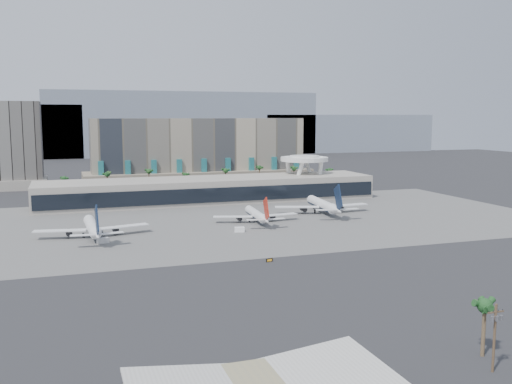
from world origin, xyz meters
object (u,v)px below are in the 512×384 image
object	(u,v)px
airliner_left	(93,227)
utility_pole	(495,332)
airliner_centre	(257,215)
service_vehicle_b	(240,230)
airliner_right	(323,205)
taxiway_sign	(269,260)
service_vehicle_a	(103,241)

from	to	relation	value
airliner_left	utility_pole	bearing A→B (deg)	-68.69
airliner_centre	service_vehicle_b	bearing A→B (deg)	-121.83
airliner_left	airliner_centre	world-z (taller)	airliner_left
airliner_right	taxiway_sign	xyz separation A→B (m)	(-51.93, -72.66, -3.41)
airliner_left	service_vehicle_b	distance (m)	53.46
taxiway_sign	airliner_centre	bearing A→B (deg)	61.20
airliner_left	airliner_right	world-z (taller)	airliner_right
utility_pole	airliner_centre	world-z (taller)	airliner_centre
utility_pole	service_vehicle_a	distance (m)	135.99
airliner_left	airliner_centre	size ratio (longest dim) A/B	1.15
airliner_left	taxiway_sign	xyz separation A→B (m)	(48.32, -53.23, -3.16)
service_vehicle_b	airliner_centre	bearing A→B (deg)	64.76
service_vehicle_a	service_vehicle_b	world-z (taller)	service_vehicle_a
service_vehicle_b	airliner_left	bearing A→B (deg)	-177.30
utility_pole	airliner_left	xyz separation A→B (m)	(-58.95, 135.17, -3.47)
airliner_left	service_vehicle_b	size ratio (longest dim) A/B	11.57
airliner_centre	service_vehicle_b	size ratio (longest dim) A/B	10.09
airliner_left	airliner_centre	bearing A→B (deg)	5.25
service_vehicle_a	taxiway_sign	distance (m)	61.79
utility_pole	service_vehicle_b	distance (m)	127.38
airliner_left	airliner_right	size ratio (longest dim) A/B	0.94
airliner_right	service_vehicle_a	xyz separation A→B (m)	(-97.50, -30.92, -2.96)
utility_pole	airliner_left	size ratio (longest dim) A/B	0.28
airliner_centre	airliner_right	size ratio (longest dim) A/B	0.82
airliner_centre	service_vehicle_a	xyz separation A→B (m)	(-62.43, -20.09, -2.25)
airliner_left	taxiway_sign	size ratio (longest dim) A/B	18.59
airliner_left	taxiway_sign	bearing A→B (deg)	-50.02
utility_pole	service_vehicle_a	xyz separation A→B (m)	(-56.19, 123.68, -6.19)
airliner_right	taxiway_sign	distance (m)	89.37
taxiway_sign	utility_pole	bearing A→B (deg)	-96.15
airliner_centre	service_vehicle_a	size ratio (longest dim) A/B	9.43
airliner_right	service_vehicle_b	distance (m)	54.96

